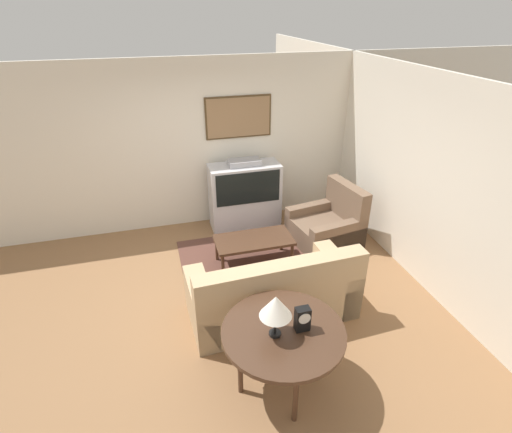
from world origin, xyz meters
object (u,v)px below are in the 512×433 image
(couch, at_px, (273,294))
(mantel_clock, at_px, (302,319))
(tv, at_px, (245,195))
(console_table, at_px, (283,336))
(coffee_table, at_px, (254,241))
(table_lamp, at_px, (276,307))
(armchair, at_px, (328,226))

(couch, height_order, mantel_clock, mantel_clock)
(tv, relative_size, couch, 0.59)
(couch, bearing_deg, console_table, 74.50)
(tv, bearing_deg, mantel_clock, -95.14)
(coffee_table, bearing_deg, table_lamp, -100.36)
(armchair, distance_m, coffee_table, 1.32)
(couch, height_order, coffee_table, couch)
(tv, height_order, couch, tv)
(armchair, height_order, table_lamp, table_lamp)
(armchair, height_order, mantel_clock, mantel_clock)
(console_table, bearing_deg, coffee_table, 81.95)
(tv, xyz_separation_m, armchair, (1.12, -0.86, -0.28))
(armchair, bearing_deg, table_lamp, -43.82)
(couch, relative_size, armchair, 1.86)
(console_table, height_order, mantel_clock, mantel_clock)
(tv, bearing_deg, table_lamp, -99.53)
(armchair, height_order, console_table, armchair)
(console_table, bearing_deg, table_lamp, -164.27)
(armchair, bearing_deg, console_table, -42.60)
(armchair, xyz_separation_m, mantel_clock, (-1.42, -2.43, 0.59))
(armchair, xyz_separation_m, table_lamp, (-1.67, -2.43, 0.79))
(coffee_table, bearing_deg, console_table, -98.05)
(couch, distance_m, table_lamp, 1.32)
(coffee_table, xyz_separation_m, console_table, (-0.30, -2.12, 0.31))
(table_lamp, bearing_deg, coffee_table, 79.64)
(armchair, bearing_deg, mantel_clock, -39.50)
(armchair, relative_size, mantel_clock, 4.48)
(tv, xyz_separation_m, table_lamp, (-0.55, -3.30, 0.51))
(tv, height_order, armchair, tv)
(coffee_table, height_order, mantel_clock, mantel_clock)
(armchair, distance_m, mantel_clock, 2.88)
(tv, relative_size, mantel_clock, 4.94)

